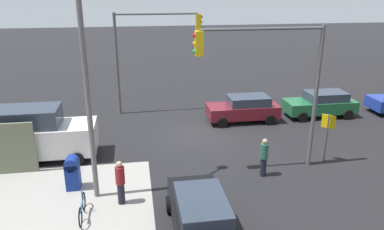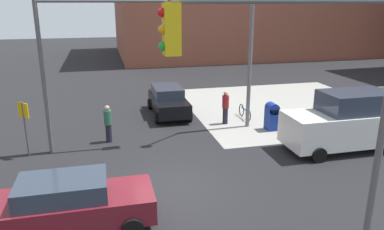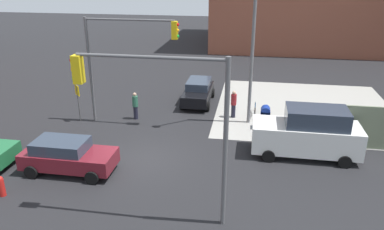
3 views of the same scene
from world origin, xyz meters
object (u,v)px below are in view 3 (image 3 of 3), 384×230
object	(u,v)px
van_white_delivery	(308,133)
coupe_black	(198,91)
traffic_signal_nw_corner	(123,50)
street_lamp_corner	(247,49)
sedan_maroon	(67,155)
mailbox_blue	(265,117)
bicycle_leaning_on_fence	(255,110)
pedestrian_waiting	(135,105)
fire_hydrant	(1,186)
traffic_signal_se_corner	(165,107)
pedestrian_crossing	(234,104)

from	to	relation	value
van_white_delivery	coupe_black	bearing A→B (deg)	133.33
traffic_signal_nw_corner	van_white_delivery	distance (m)	11.44
street_lamp_corner	sedan_maroon	bearing A→B (deg)	-137.62
traffic_signal_nw_corner	mailbox_blue	size ratio (longest dim) A/B	4.55
traffic_signal_nw_corner	bicycle_leaning_on_fence	bearing A→B (deg)	18.78
mailbox_blue	pedestrian_waiting	distance (m)	8.20
street_lamp_corner	mailbox_blue	size ratio (longest dim) A/B	5.59
traffic_signal_nw_corner	fire_hydrant	distance (m)	10.00
sedan_maroon	bicycle_leaning_on_fence	distance (m)	12.55
street_lamp_corner	pedestrian_waiting	distance (m)	7.88
traffic_signal_se_corner	bicycle_leaning_on_fence	distance (m)	12.87
traffic_signal_nw_corner	pedestrian_crossing	world-z (taller)	traffic_signal_nw_corner
fire_hydrant	street_lamp_corner	bearing A→B (deg)	44.63
pedestrian_waiting	pedestrian_crossing	bearing A→B (deg)	1.66
street_lamp_corner	fire_hydrant	size ratio (longest dim) A/B	8.51
fire_hydrant	coupe_black	bearing A→B (deg)	63.65
traffic_signal_nw_corner	van_white_delivery	world-z (taller)	traffic_signal_nw_corner
street_lamp_corner	bicycle_leaning_on_fence	size ratio (longest dim) A/B	4.57
sedan_maroon	van_white_delivery	distance (m)	11.99
fire_hydrant	mailbox_blue	bearing A→B (deg)	39.40
fire_hydrant	coupe_black	xyz separation A→B (m)	(6.52, 13.16, 0.36)
pedestrian_crossing	sedan_maroon	bearing A→B (deg)	79.54
street_lamp_corner	fire_hydrant	bearing A→B (deg)	-135.37
traffic_signal_se_corner	coupe_black	size ratio (longest dim) A/B	1.48
traffic_signal_nw_corner	pedestrian_waiting	distance (m)	3.79
sedan_maroon	bicycle_leaning_on_fence	world-z (taller)	sedan_maroon
traffic_signal_se_corner	fire_hydrant	distance (m)	8.46
sedan_maroon	van_white_delivery	size ratio (longest dim) A/B	0.81
coupe_black	traffic_signal_nw_corner	bearing A→B (deg)	-130.81
van_white_delivery	street_lamp_corner	bearing A→B (deg)	131.69
sedan_maroon	pedestrian_waiting	bearing A→B (deg)	80.55
street_lamp_corner	bicycle_leaning_on_fence	distance (m)	4.70
coupe_black	pedestrian_crossing	bearing A→B (deg)	-42.49
pedestrian_crossing	pedestrian_waiting	size ratio (longest dim) A/B	1.02
mailbox_blue	pedestrian_crossing	world-z (taller)	pedestrian_crossing
traffic_signal_nw_corner	van_white_delivery	size ratio (longest dim) A/B	1.20
van_white_delivery	bicycle_leaning_on_fence	xyz separation A→B (m)	(-2.67, 5.40, -0.93)
traffic_signal_se_corner	coupe_black	world-z (taller)	traffic_signal_se_corner
van_white_delivery	pedestrian_crossing	bearing A→B (deg)	130.89
coupe_black	pedestrian_crossing	distance (m)	3.64
fire_hydrant	bicycle_leaning_on_fence	xyz separation A→B (m)	(10.60, 11.40, -0.14)
traffic_signal_nw_corner	bicycle_leaning_on_fence	xyz separation A→B (m)	(7.93, 2.70, -4.30)
street_lamp_corner	fire_hydrant	distance (m)	14.54
pedestrian_waiting	bicycle_leaning_on_fence	world-z (taller)	pedestrian_waiting
street_lamp_corner	pedestrian_waiting	size ratio (longest dim) A/B	4.50
street_lamp_corner	mailbox_blue	xyz separation A→B (m)	(1.30, -0.58, -3.94)
fire_hydrant	pedestrian_waiting	world-z (taller)	pedestrian_waiting
coupe_black	pedestrian_crossing	size ratio (longest dim) A/B	2.42
traffic_signal_se_corner	pedestrian_waiting	xyz separation A→B (m)	(-4.36, 9.70, -3.71)
fire_hydrant	pedestrian_waiting	xyz separation A→B (m)	(3.00, 9.40, 0.44)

